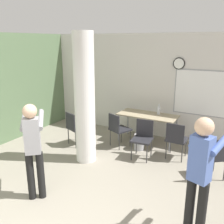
# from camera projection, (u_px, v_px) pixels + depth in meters

# --- Properties ---
(wall_back) EXTENTS (8.00, 0.15, 2.80)m
(wall_back) POSITION_uv_depth(u_px,v_px,m) (165.00, 87.00, 6.68)
(wall_back) COLOR silver
(wall_back) RESTS_ON ground_plane
(support_pillar) EXTENTS (0.44, 0.44, 2.80)m
(support_pillar) POSITION_uv_depth(u_px,v_px,m) (85.00, 100.00, 5.30)
(support_pillar) COLOR white
(support_pillar) RESTS_ON ground_plane
(folding_table) EXTENTS (1.52, 0.69, 0.76)m
(folding_table) POSITION_uv_depth(u_px,v_px,m) (148.00, 117.00, 6.46)
(folding_table) COLOR tan
(folding_table) RESTS_ON ground_plane
(bottle_on_table) EXTENTS (0.08, 0.08, 0.27)m
(bottle_on_table) POSITION_uv_depth(u_px,v_px,m) (159.00, 110.00, 6.44)
(bottle_on_table) COLOR silver
(bottle_on_table) RESTS_ON folding_table
(waste_bin) EXTENTS (0.25, 0.25, 0.39)m
(waste_bin) POSITION_uv_depth(u_px,v_px,m) (139.00, 142.00, 6.15)
(waste_bin) COLOR #B2B2B7
(waste_bin) RESTS_ON ground_plane
(chair_table_front) EXTENTS (0.48, 0.48, 0.87)m
(chair_table_front) POSITION_uv_depth(u_px,v_px,m) (143.00, 136.00, 5.66)
(chair_table_front) COLOR #232328
(chair_table_front) RESTS_ON ground_plane
(chair_near_pillar) EXTENTS (0.57, 0.57, 0.87)m
(chair_near_pillar) POSITION_uv_depth(u_px,v_px,m) (75.00, 126.00, 6.35)
(chair_near_pillar) COLOR #232328
(chair_near_pillar) RESTS_ON ground_plane
(chair_table_right) EXTENTS (0.44, 0.44, 0.87)m
(chair_table_right) POSITION_uv_depth(u_px,v_px,m) (176.00, 138.00, 5.58)
(chair_table_right) COLOR #232328
(chair_table_right) RESTS_ON ground_plane
(chair_mid_room) EXTENTS (0.62, 0.62, 0.87)m
(chair_mid_room) POSITION_uv_depth(u_px,v_px,m) (214.00, 155.00, 4.75)
(chair_mid_room) COLOR #232328
(chair_mid_room) RESTS_ON ground_plane
(chair_table_left) EXTENTS (0.58, 0.58, 0.87)m
(chair_table_left) POSITION_uv_depth(u_px,v_px,m) (118.00, 128.00, 6.23)
(chair_table_left) COLOR #232328
(chair_table_left) RESTS_ON ground_plane
(person_playing_front) EXTENTS (0.63, 0.65, 1.66)m
(person_playing_front) POSITION_uv_depth(u_px,v_px,m) (33.00, 144.00, 4.06)
(person_playing_front) COLOR black
(person_playing_front) RESTS_ON ground_plane
(person_playing_side) EXTENTS (0.52, 0.71, 1.72)m
(person_playing_side) POSITION_uv_depth(u_px,v_px,m) (201.00, 170.00, 3.20)
(person_playing_side) COLOR black
(person_playing_side) RESTS_ON ground_plane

